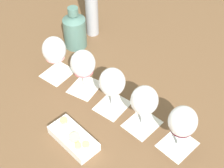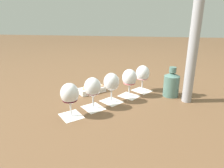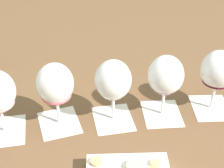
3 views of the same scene
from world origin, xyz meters
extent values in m
plane|color=brown|center=(0.00, 0.00, 0.00)|extent=(8.00, 8.00, 0.00)
cube|color=silver|center=(-0.18, -0.21, 0.00)|extent=(0.15, 0.15, 0.00)
cube|color=silver|center=(-0.10, -0.10, 0.00)|extent=(0.15, 0.14, 0.00)
cube|color=silver|center=(0.00, 0.00, 0.00)|extent=(0.15, 0.15, 0.00)
cube|color=silver|center=(0.09, 0.10, 0.00)|extent=(0.15, 0.15, 0.00)
cube|color=silver|center=(0.17, 0.21, 0.00)|extent=(0.15, 0.15, 0.00)
cylinder|color=white|center=(-0.18, -0.21, 0.00)|extent=(0.07, 0.07, 0.01)
cylinder|color=white|center=(-0.18, -0.21, 0.04)|extent=(0.01, 0.01, 0.07)
ellipsoid|color=white|center=(-0.18, -0.21, 0.12)|extent=(0.09, 0.09, 0.10)
ellipsoid|color=pink|center=(-0.18, -0.21, 0.09)|extent=(0.07, 0.07, 0.02)
cylinder|color=white|center=(-0.10, -0.10, 0.00)|extent=(0.07, 0.07, 0.01)
cylinder|color=white|center=(-0.10, -0.10, 0.04)|extent=(0.01, 0.01, 0.07)
ellipsoid|color=white|center=(-0.10, -0.10, 0.12)|extent=(0.09, 0.09, 0.10)
ellipsoid|color=#D45963|center=(-0.10, -0.10, 0.09)|extent=(0.07, 0.07, 0.02)
cylinder|color=white|center=(0.00, 0.00, 0.00)|extent=(0.07, 0.07, 0.01)
cylinder|color=white|center=(0.00, 0.00, 0.04)|extent=(0.01, 0.01, 0.07)
ellipsoid|color=white|center=(0.00, 0.00, 0.12)|extent=(0.09, 0.09, 0.10)
ellipsoid|color=maroon|center=(0.00, 0.00, 0.10)|extent=(0.07, 0.07, 0.04)
cylinder|color=white|center=(0.09, 0.10, 0.00)|extent=(0.07, 0.07, 0.01)
cylinder|color=white|center=(0.09, 0.10, 0.04)|extent=(0.01, 0.01, 0.07)
ellipsoid|color=white|center=(0.09, 0.10, 0.12)|extent=(0.09, 0.09, 0.10)
ellipsoid|color=maroon|center=(0.09, 0.10, 0.10)|extent=(0.07, 0.07, 0.04)
cylinder|color=white|center=(0.17, 0.21, 0.00)|extent=(0.07, 0.07, 0.01)
cylinder|color=white|center=(0.17, 0.21, 0.04)|extent=(0.01, 0.01, 0.07)
ellipsoid|color=white|center=(0.17, 0.21, 0.12)|extent=(0.09, 0.09, 0.10)
ellipsoid|color=#430B1A|center=(0.17, 0.21, 0.09)|extent=(0.07, 0.07, 0.02)
cylinder|color=#4C7066|center=(-0.35, -0.15, 0.07)|extent=(0.09, 0.09, 0.13)
cone|color=#4C7066|center=(-0.35, -0.15, 0.14)|extent=(0.09, 0.09, 0.02)
cylinder|color=#4C7066|center=(-0.35, -0.15, 0.17)|extent=(0.04, 0.04, 0.03)
cube|color=white|center=(0.15, -0.13, 0.02)|extent=(0.18, 0.18, 0.03)
cylinder|color=tan|center=(0.09, -0.16, 0.04)|extent=(0.03, 0.03, 0.01)
cylinder|color=beige|center=(0.16, -0.12, 0.04)|extent=(0.04, 0.04, 0.01)
cylinder|color=#DBB775|center=(0.19, -0.11, 0.04)|extent=(0.02, 0.02, 0.01)
cylinder|color=#DBB775|center=(0.19, -0.09, 0.04)|extent=(0.02, 0.02, 0.01)
cylinder|color=#99999E|center=(-0.44, -0.07, 0.49)|extent=(0.05, 0.05, 0.98)
camera|label=1|loc=(0.81, -0.02, 0.93)|focal=55.00mm
camera|label=2|loc=(-0.16, 1.06, 0.48)|focal=32.00mm
camera|label=3|loc=(0.44, -0.53, 0.58)|focal=55.00mm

